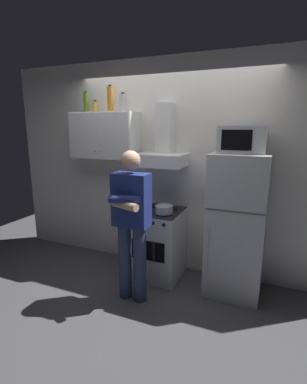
% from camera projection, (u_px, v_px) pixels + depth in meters
% --- Properties ---
extents(ground_plane, '(7.00, 7.00, 0.00)m').
position_uv_depth(ground_plane, '(154.00, 284.00, 3.51)').
color(ground_plane, '#4C4C51').
extents(back_wall_tiled, '(4.80, 0.10, 2.70)m').
position_uv_depth(back_wall_tiled, '(172.00, 167.00, 3.75)').
color(back_wall_tiled, silver).
rests_on(back_wall_tiled, ground_plane).
extents(upper_cabinet, '(0.90, 0.37, 0.60)m').
position_uv_depth(upper_cabinet, '(105.00, 136.00, 3.78)').
color(upper_cabinet, silver).
extents(stove_oven, '(0.60, 0.62, 0.87)m').
position_uv_depth(stove_oven, '(158.00, 243.00, 3.66)').
color(stove_oven, silver).
rests_on(stove_oven, ground_plane).
extents(range_hood, '(0.60, 0.44, 0.75)m').
position_uv_depth(range_hood, '(162.00, 149.00, 3.51)').
color(range_hood, white).
extents(refrigerator, '(0.60, 0.62, 1.60)m').
position_uv_depth(refrigerator, '(237.00, 225.00, 3.21)').
color(refrigerator, silver).
rests_on(refrigerator, ground_plane).
extents(microwave, '(0.48, 0.37, 0.28)m').
position_uv_depth(microwave, '(243.00, 139.00, 3.02)').
color(microwave, '#B7BABF').
rests_on(microwave, refrigerator).
extents(person_standing, '(0.38, 0.33, 1.64)m').
position_uv_depth(person_standing, '(131.00, 221.00, 3.03)').
color(person_standing, navy).
rests_on(person_standing, ground_plane).
extents(cooking_pot, '(0.31, 0.21, 0.09)m').
position_uv_depth(cooking_pot, '(164.00, 209.00, 3.39)').
color(cooking_pot, '#B7BABF').
rests_on(cooking_pot, stove_oven).
extents(bottle_spice_jar, '(0.06, 0.06, 0.15)m').
position_uv_depth(bottle_spice_jar, '(95.00, 107.00, 3.78)').
color(bottle_spice_jar, gold).
rests_on(bottle_spice_jar, upper_cabinet).
extents(bottle_canister_steel, '(0.08, 0.08, 0.23)m').
position_uv_depth(bottle_canister_steel, '(123.00, 103.00, 3.59)').
color(bottle_canister_steel, '#B2B5BA').
rests_on(bottle_canister_steel, upper_cabinet).
extents(bottle_liquor_amber, '(0.08, 0.08, 0.32)m').
position_uv_depth(bottle_liquor_amber, '(110.00, 99.00, 3.61)').
color(bottle_liquor_amber, '#B7721E').
rests_on(bottle_liquor_amber, upper_cabinet).
extents(bottle_olive_oil, '(0.07, 0.07, 0.26)m').
position_uv_depth(bottle_olive_oil, '(86.00, 102.00, 3.77)').
color(bottle_olive_oil, '#4C6B19').
rests_on(bottle_olive_oil, upper_cabinet).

